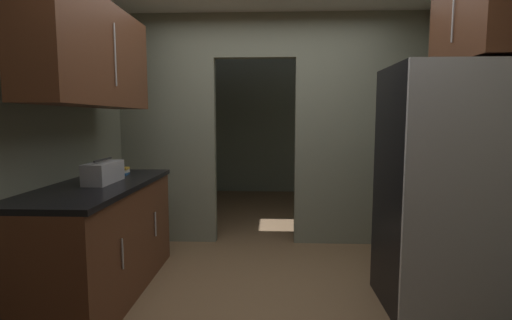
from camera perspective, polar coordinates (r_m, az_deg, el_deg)
The scene contains 9 objects.
ground at distance 3.09m, azimuth 1.79°, elevation -21.21°, with size 20.00×20.00×0.00m, color brown.
kitchen_partition at distance 4.30m, azimuth 2.71°, elevation 5.29°, with size 3.39×0.12×2.57m.
adjoining_room_shell at distance 6.40m, azimuth 2.19°, elevation 4.99°, with size 3.39×3.15×2.57m.
refrigerator at distance 3.10m, azimuth 26.14°, elevation -4.09°, with size 0.79×0.77×1.80m.
lower_cabinet_run at distance 3.35m, azimuth -22.39°, elevation -10.98°, with size 0.68×1.72×0.91m.
upper_cabinet_counterside at distance 3.25m, azimuth -23.48°, elevation 14.31°, with size 0.36×1.54×0.78m.
upper_cabinet_fridgeside at distance 3.34m, azimuth 30.52°, elevation 18.69°, with size 0.36×0.87×0.72m.
boombox at distance 3.27m, azimuth -22.01°, elevation -1.75°, with size 0.18×0.43×0.19m.
book_stack at distance 3.68m, azimuth -19.53°, elevation -1.61°, with size 0.13×0.16×0.07m.
Camera 1 is at (0.03, -2.74, 1.42)m, focal length 26.57 mm.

